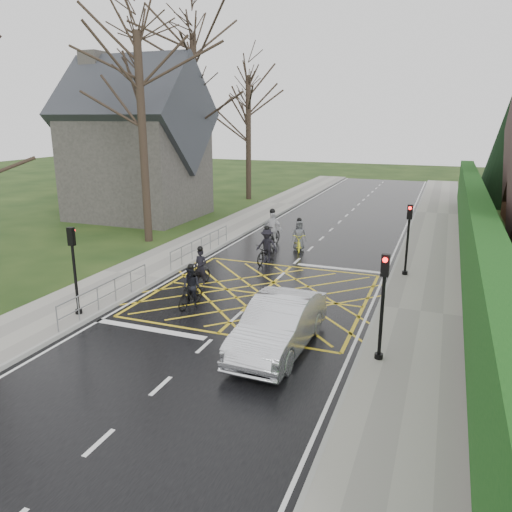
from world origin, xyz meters
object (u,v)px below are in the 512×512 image
Objects in this scene: cyclist_rear at (200,273)px; cyclist_back at (191,291)px; car at (279,325)px; cyclist_mid at (266,249)px; cyclist_lead at (299,239)px; cyclist_front at (272,233)px.

cyclist_back is (0.78, -2.25, 0.07)m from cyclist_rear.
car is at bearing -24.32° from cyclist_back.
cyclist_lead is (0.81, 2.68, -0.05)m from cyclist_mid.
cyclist_lead is at bearing 74.02° from cyclist_rear.
cyclist_mid is at bearing 113.36° from car.
cyclist_mid reaches higher than cyclist_lead.
cyclist_lead is at bearing 104.69° from car.
cyclist_back is 0.87× the size of cyclist_mid.
cyclist_front is 12.38m from car.
cyclist_mid is 0.39× the size of car.
cyclist_back is at bearing -90.49° from cyclist_mid.
cyclist_rear is at bearing 139.12° from car.
cyclist_front is (-0.14, 9.43, 0.15)m from cyclist_back.
cyclist_rear is 7.25m from cyclist_lead.
cyclist_lead is at bearing 78.12° from cyclist_mid.
cyclist_lead reaches higher than car.
cyclist_rear is 0.92× the size of cyclist_mid.
cyclist_lead is 11.66m from car.
cyclist_rear reaches higher than cyclist_back.
cyclist_lead is at bearing -4.27° from cyclist_front.
cyclist_front is 1.61m from cyclist_lead.
cyclist_rear is 6.62m from car.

